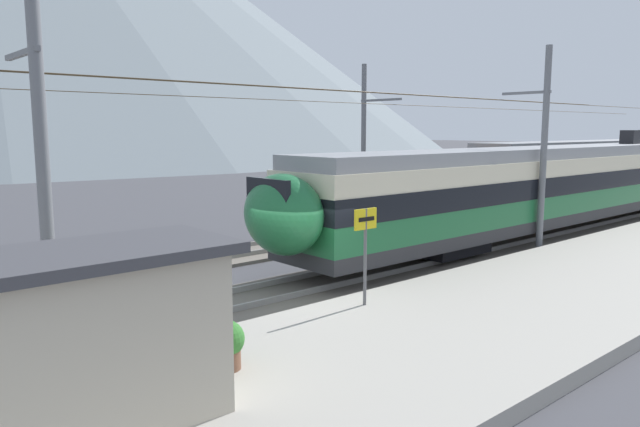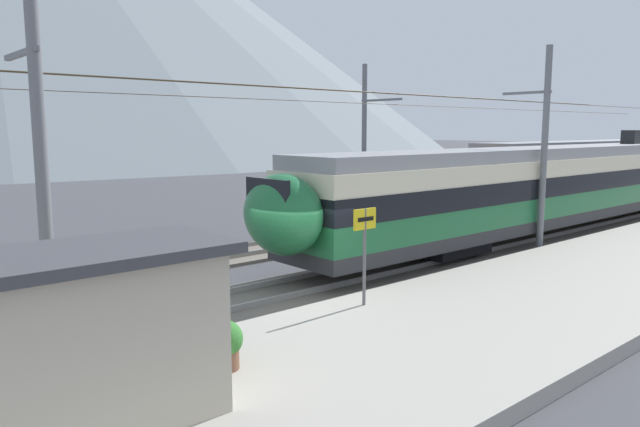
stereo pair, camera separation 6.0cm
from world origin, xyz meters
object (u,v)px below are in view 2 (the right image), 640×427
object	(u,v)px
passenger_walking	(135,337)
handbag_beside_passenger	(205,367)
train_far_track	(614,163)
potted_plant_platform_edge	(210,337)
train_near_platform	(577,181)
platform_shelter	(87,339)
catenary_mast_mid	(541,146)
platform_sign	(365,235)
catenary_mast_far_side	(367,141)
potted_plant_by_shelter	(224,342)
catenary_mast_west	(39,166)

from	to	relation	value
passenger_walking	handbag_beside_passenger	size ratio (longest dim) A/B	4.20
train_far_track	potted_plant_platform_edge	distance (m)	38.81
train_near_platform	handbag_beside_passenger	xyz separation A→B (m)	(-21.75, -4.09, -1.74)
platform_shelter	catenary_mast_mid	bearing A→B (deg)	10.11
platform_sign	platform_shelter	xyz separation A→B (m)	(-7.23, -1.77, -0.39)
train_far_track	catenary_mast_far_side	distance (m)	22.82
train_near_platform	train_far_track	distance (m)	17.11
catenary_mast_mid	platform_sign	distance (m)	10.86
potted_plant_platform_edge	handbag_beside_passenger	bearing A→B (deg)	-131.25
platform_sign	potted_plant_by_shelter	size ratio (longest dim) A/B	2.66
train_far_track	catenary_mast_far_side	xyz separation A→B (m)	(-22.66, 2.00, 1.80)
catenary_mast_far_side	platform_sign	size ratio (longest dim) A/B	20.62
train_far_track	potted_plant_by_shelter	size ratio (longest dim) A/B	37.86
platform_shelter	platform_sign	bearing A→B (deg)	13.74
platform_sign	potted_plant_by_shelter	xyz separation A→B (m)	(-4.64, -1.13, -1.24)
train_far_track	potted_plant_by_shelter	world-z (taller)	train_far_track
catenary_mast_mid	passenger_walking	bearing A→B (deg)	-171.69
passenger_walking	potted_plant_by_shelter	world-z (taller)	passenger_walking
train_near_platform	catenary_mast_west	xyz separation A→B (m)	(-23.52, -1.53, 1.71)
catenary_mast_mid	platform_shelter	bearing A→B (deg)	-169.89
catenary_mast_mid	platform_shelter	world-z (taller)	catenary_mast_mid
handbag_beside_passenger	catenary_mast_far_side	bearing A→B (deg)	36.37
train_near_platform	handbag_beside_passenger	distance (m)	22.20
passenger_walking	potted_plant_by_shelter	distance (m)	1.66
catenary_mast_far_side	catenary_mast_mid	bearing A→B (deg)	-88.27
catenary_mast_mid	potted_plant_platform_edge	distance (m)	15.81
platform_sign	handbag_beside_passenger	size ratio (longest dim) A/B	5.89
potted_plant_by_shelter	train_near_platform	bearing A→B (deg)	10.81
potted_plant_platform_edge	potted_plant_by_shelter	size ratio (longest dim) A/B	1.04
platform_shelter	potted_plant_platform_edge	bearing A→B (deg)	21.32
train_far_track	platform_shelter	xyz separation A→B (m)	(-40.23, -9.95, -0.54)
catenary_mast_mid	potted_plant_by_shelter	distance (m)	15.76
potted_plant_platform_edge	catenary_mast_west	bearing A→B (deg)	133.30
train_far_track	potted_plant_platform_edge	size ratio (longest dim) A/B	36.41
catenary_mast_west	platform_sign	xyz separation A→B (m)	(6.82, -1.41, -1.86)
passenger_walking	potted_plant_platform_edge	world-z (taller)	passenger_walking
passenger_walking	catenary_mast_mid	bearing A→B (deg)	8.31
catenary_mast_far_side	platform_shelter	distance (m)	21.37
train_near_platform	catenary_mast_far_side	size ratio (longest dim) A/B	0.73
passenger_walking	train_near_platform	bearing A→B (deg)	9.86
catenary_mast_far_side	platform_sign	xyz separation A→B (m)	(-10.33, -10.18, -1.95)
potted_plant_platform_edge	passenger_walking	bearing A→B (deg)	-170.46
handbag_beside_passenger	train_near_platform	bearing A→B (deg)	10.64
train_near_platform	catenary_mast_west	world-z (taller)	catenary_mast_west
catenary_mast_west	potted_plant_platform_edge	world-z (taller)	catenary_mast_west
passenger_walking	catenary_mast_far_side	bearing A→B (deg)	34.13
train_near_platform	catenary_mast_far_side	bearing A→B (deg)	131.35
catenary_mast_far_side	platform_sign	world-z (taller)	catenary_mast_far_side
platform_shelter	train_far_track	bearing A→B (deg)	13.89
platform_sign	train_far_track	bearing A→B (deg)	13.93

